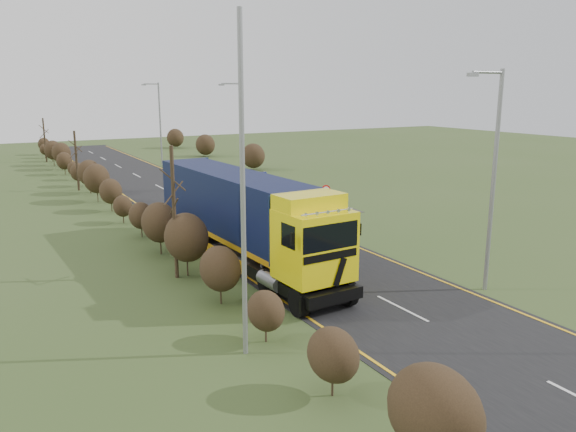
# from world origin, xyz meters

# --- Properties ---
(ground) EXTENTS (160.00, 160.00, 0.00)m
(ground) POSITION_xyz_m (0.00, 0.00, 0.00)
(ground) COLOR #374D21
(ground) RESTS_ON ground
(road) EXTENTS (8.00, 120.00, 0.02)m
(road) POSITION_xyz_m (0.00, 10.00, 0.01)
(road) COLOR black
(road) RESTS_ON ground
(layby) EXTENTS (6.00, 18.00, 0.02)m
(layby) POSITION_xyz_m (6.50, 20.00, 0.01)
(layby) COLOR #2E2B29
(layby) RESTS_ON ground
(lane_markings) EXTENTS (7.52, 116.00, 0.01)m
(lane_markings) POSITION_xyz_m (0.00, 9.69, 0.03)
(lane_markings) COLOR #F0AF16
(lane_markings) RESTS_ON road
(hedgerow) EXTENTS (2.24, 102.04, 6.05)m
(hedgerow) POSITION_xyz_m (-6.00, 7.89, 1.62)
(hedgerow) COLOR black
(hedgerow) RESTS_ON ground
(lorry) EXTENTS (3.26, 16.15, 4.47)m
(lorry) POSITION_xyz_m (-2.80, 4.63, 2.54)
(lorry) COLOR black
(lorry) RESTS_ON ground
(car_red_hatchback) EXTENTS (2.76, 3.95, 1.25)m
(car_red_hatchback) POSITION_xyz_m (5.31, 17.38, 0.62)
(car_red_hatchback) COLOR maroon
(car_red_hatchback) RESTS_ON ground
(car_blue_sedan) EXTENTS (2.67, 4.31, 1.34)m
(car_blue_sedan) POSITION_xyz_m (7.65, 24.17, 0.67)
(car_blue_sedan) COLOR #0B133F
(car_blue_sedan) RESTS_ON ground
(streetlight_near) EXTENTS (1.97, 0.19, 9.25)m
(streetlight_near) POSITION_xyz_m (4.48, -4.05, 5.10)
(streetlight_near) COLOR gray
(streetlight_near) RESTS_ON ground
(streetlight_mid) EXTENTS (1.92, 0.18, 9.04)m
(streetlight_mid) POSITION_xyz_m (5.53, 23.26, 4.98)
(streetlight_mid) COLOR gray
(streetlight_mid) RESTS_ON ground
(streetlight_far) EXTENTS (1.95, 0.18, 9.16)m
(streetlight_far) POSITION_xyz_m (4.48, 42.47, 5.05)
(streetlight_far) COLOR gray
(streetlight_far) RESTS_ON ground
(left_pole) EXTENTS (0.16, 0.16, 10.76)m
(left_pole) POSITION_xyz_m (-6.98, -4.42, 5.38)
(left_pole) COLOR gray
(left_pole) RESTS_ON ground
(speed_sign) EXTENTS (0.72, 0.10, 2.60)m
(speed_sign) POSITION_xyz_m (4.96, 9.13, 1.85)
(speed_sign) COLOR gray
(speed_sign) RESTS_ON ground
(warning_board) EXTENTS (0.71, 0.11, 1.87)m
(warning_board) POSITION_xyz_m (5.80, 25.35, 1.13)
(warning_board) COLOR gray
(warning_board) RESTS_ON ground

